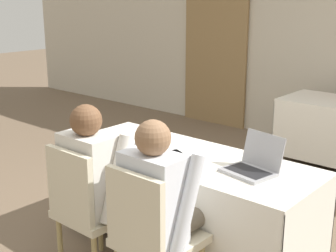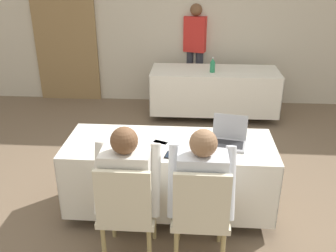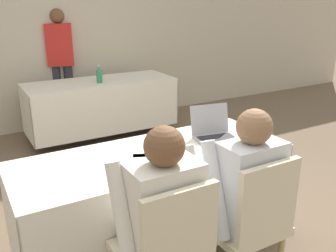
{
  "view_description": "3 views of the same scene",
  "coord_description": "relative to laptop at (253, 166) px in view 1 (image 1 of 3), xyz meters",
  "views": [
    {
      "loc": [
        1.91,
        -2.4,
        1.79
      ],
      "look_at": [
        0.0,
        -0.19,
        0.98
      ],
      "focal_mm": 50.0,
      "sensor_mm": 36.0,
      "label": 1
    },
    {
      "loc": [
        0.2,
        -2.97,
        2.23
      ],
      "look_at": [
        0.0,
        -0.19,
        0.98
      ],
      "focal_mm": 40.0,
      "sensor_mm": 36.0,
      "label": 2
    },
    {
      "loc": [
        -1.08,
        -2.05,
        1.71
      ],
      "look_at": [
        0.0,
        -0.19,
        0.98
      ],
      "focal_mm": 40.0,
      "sensor_mm": 36.0,
      "label": 3
    }
  ],
  "objects": [
    {
      "name": "ground_plane",
      "position": [
        -0.52,
        -0.01,
        -0.77
      ],
      "size": [
        24.0,
        24.0,
        0.0
      ],
      "primitive_type": "plane",
      "color": "brown"
    },
    {
      "name": "curtain_panel",
      "position": [
        -2.42,
        3.01,
        0.55
      ],
      "size": [
        1.03,
        0.04,
        2.65
      ],
      "color": "olive",
      "rests_on": "ground_plane"
    },
    {
      "name": "conference_table_near",
      "position": [
        -0.52,
        -0.01,
        -0.22
      ],
      "size": [
        1.87,
        0.72,
        0.73
      ],
      "color": "white",
      "rests_on": "ground_plane"
    },
    {
      "name": "laptop",
      "position": [
        0.0,
        0.0,
        0.0
      ],
      "size": [
        0.35,
        0.33,
        0.23
      ],
      "rotation": [
        0.0,
        0.0,
        -0.18
      ],
      "color": "#99999E",
      "rests_on": "conference_table_near"
    },
    {
      "name": "cell_phone",
      "position": [
        -0.5,
        -0.25,
        -0.04
      ],
      "size": [
        0.1,
        0.14,
        0.01
      ],
      "rotation": [
        0.0,
        0.0,
        -0.2
      ],
      "color": "black",
      "rests_on": "conference_table_near"
    },
    {
      "name": "paper_beside_laptop",
      "position": [
        -0.68,
        -0.1,
        -0.04
      ],
      "size": [
        0.31,
        0.36,
        0.0
      ],
      "rotation": [
        0.0,
        0.0,
        -0.41
      ],
      "color": "white",
      "rests_on": "conference_table_near"
    },
    {
      "name": "paper_centre_table",
      "position": [
        -0.51,
        0.09,
        -0.04
      ],
      "size": [
        0.3,
        0.35,
        0.0
      ],
      "rotation": [
        0.0,
        0.0,
        -0.38
      ],
      "color": "white",
      "rests_on": "conference_table_near"
    },
    {
      "name": "paper_left_edge",
      "position": [
        -1.07,
        -0.08,
        -0.04
      ],
      "size": [
        0.32,
        0.36,
        0.0
      ],
      "rotation": [
        0.0,
        0.0,
        -0.44
      ],
      "color": "white",
      "rests_on": "conference_table_near"
    },
    {
      "name": "chair_near_left",
      "position": [
        -0.8,
        -0.68,
        -0.28
      ],
      "size": [
        0.44,
        0.44,
        0.89
      ],
      "rotation": [
        0.0,
        0.0,
        3.14
      ],
      "color": "tan",
      "rests_on": "ground_plane"
    },
    {
      "name": "chair_near_right",
      "position": [
        -0.24,
        -0.68,
        -0.28
      ],
      "size": [
        0.44,
        0.44,
        0.89
      ],
      "rotation": [
        0.0,
        0.0,
        3.14
      ],
      "color": "tan",
      "rests_on": "ground_plane"
    },
    {
      "name": "person_checkered_shirt",
      "position": [
        -0.8,
        -0.58,
        -0.12
      ],
      "size": [
        0.5,
        0.52,
        1.15
      ],
      "rotation": [
        0.0,
        0.0,
        3.14
      ],
      "color": "#665B4C",
      "rests_on": "ground_plane"
    },
    {
      "name": "person_white_shirt",
      "position": [
        -0.24,
        -0.58,
        -0.12
      ],
      "size": [
        0.5,
        0.52,
        1.15
      ],
      "rotation": [
        0.0,
        0.0,
        3.14
      ],
      "color": "#665B4C",
      "rests_on": "ground_plane"
    }
  ]
}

